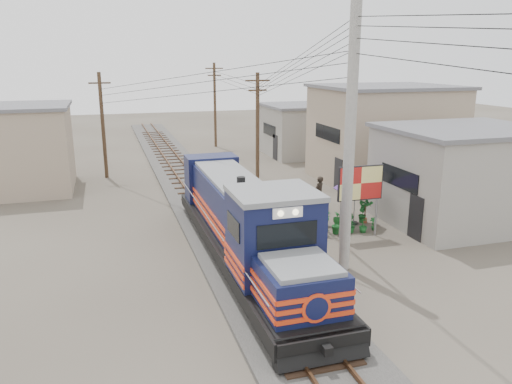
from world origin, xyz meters
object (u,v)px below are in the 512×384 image
object	(u,v)px
locomotive	(245,224)
market_umbrella	(356,183)
vendor	(319,193)
billboard	(360,185)

from	to	relation	value
locomotive	market_umbrella	xyz separation A→B (m)	(6.38, 3.11, 0.42)
market_umbrella	vendor	world-z (taller)	market_umbrella
locomotive	billboard	size ratio (longest dim) A/B	4.49
billboard	vendor	bearing A→B (deg)	89.76
locomotive	market_umbrella	distance (m)	7.11
locomotive	vendor	bearing A→B (deg)	45.52
billboard	market_umbrella	world-z (taller)	billboard
locomotive	market_umbrella	world-z (taller)	locomotive
billboard	market_umbrella	size ratio (longest dim) A/B	1.18
billboard	locomotive	bearing A→B (deg)	-166.07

